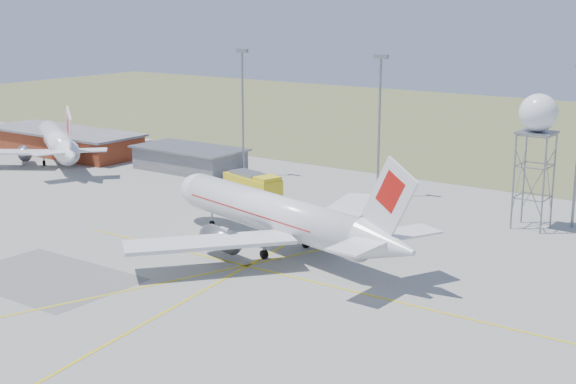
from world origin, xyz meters
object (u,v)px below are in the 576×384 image
Objects in this scene: airliner_main at (277,215)px; airliner_far at (58,143)px; radar_tower at (536,154)px; baggage_tug at (94,161)px; fire_truck at (254,187)px.

airliner_far is (-61.59, 18.78, -0.45)m from airliner_main.
baggage_tug is (-76.31, -4.09, -8.86)m from radar_tower.
radar_tower reaches higher than baggage_tug.
fire_truck is at bearing -15.65° from baggage_tug.
airliner_main is 3.67× the size of fire_truck.
baggage_tug is (-39.19, 4.76, -1.33)m from fire_truck.
radar_tower is 38.90m from fire_truck.
airliner_far is 3.02× the size of fire_truck.
airliner_main reaches higher than fire_truck.
airliner_main is at bearing -30.06° from baggage_tug.
baggage_tug is at bearing -7.27° from airliner_main.
fire_truck reaches higher than baggage_tug.
radar_tower reaches higher than airliner_main.
airliner_far is 82.53m from radar_tower.
airliner_far is 44.96m from fire_truck.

